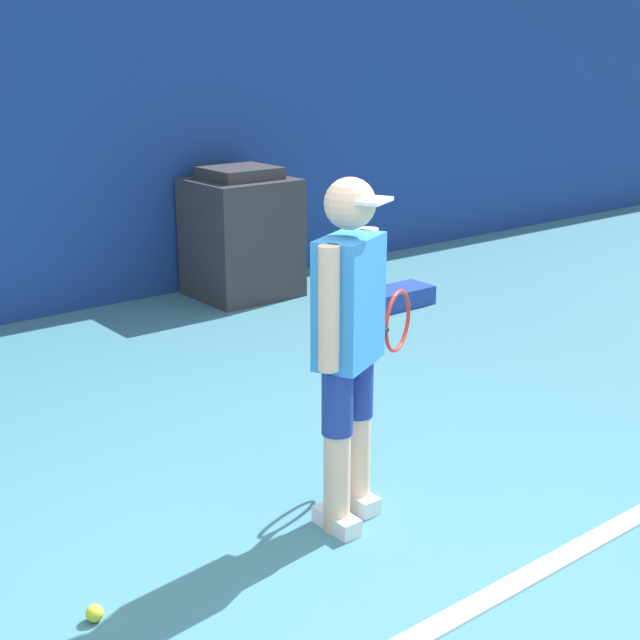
# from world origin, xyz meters

# --- Properties ---
(ground_plane) EXTENTS (24.00, 24.00, 0.00)m
(ground_plane) POSITION_xyz_m (0.00, 0.00, 0.00)
(ground_plane) COLOR teal
(tennis_player) EXTENTS (0.89, 0.50, 1.58)m
(tennis_player) POSITION_xyz_m (0.46, 0.42, 0.87)
(tennis_player) COLOR beige
(tennis_player) RESTS_ON ground_plane
(tennis_ball) EXTENTS (0.07, 0.07, 0.07)m
(tennis_ball) POSITION_xyz_m (-0.80, 0.42, 0.03)
(tennis_ball) COLOR #D1E533
(tennis_ball) RESTS_ON ground_plane
(covered_chair) EXTENTS (0.83, 0.76, 1.12)m
(covered_chair) POSITION_xyz_m (2.22, 3.93, 0.53)
(covered_chair) COLOR #333338
(covered_chair) RESTS_ON ground_plane
(equipment_bag) EXTENTS (0.61, 0.31, 0.16)m
(equipment_bag) POSITION_xyz_m (3.03, 2.82, 0.08)
(equipment_bag) COLOR #1E3D99
(equipment_bag) RESTS_ON ground_plane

